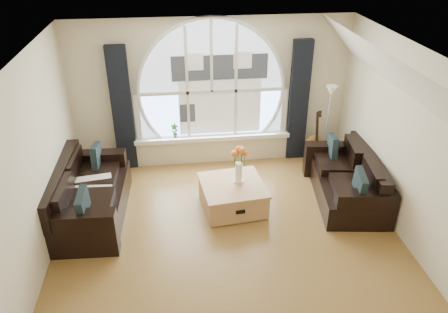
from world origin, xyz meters
TOP-DOWN VIEW (x-y plane):
  - ground at (0.00, 0.00)m, footprint 5.00×5.50m
  - ceiling at (0.00, 0.00)m, footprint 5.00×5.50m
  - wall_back at (0.00, 2.75)m, footprint 5.00×0.01m
  - wall_left at (-2.50, 0.00)m, footprint 0.01×5.50m
  - wall_right at (2.50, 0.00)m, footprint 0.01×5.50m
  - attic_slope at (2.20, 0.00)m, footprint 0.92×5.50m
  - arched_window at (0.00, 2.72)m, footprint 2.60×0.06m
  - window_sill at (0.00, 2.65)m, footprint 2.90×0.22m
  - window_frame at (0.00, 2.69)m, footprint 2.76×0.08m
  - neighbor_house at (0.15, 2.71)m, footprint 1.70×0.02m
  - curtain_left at (-1.60, 2.63)m, footprint 0.35×0.12m
  - curtain_right at (1.60, 2.63)m, footprint 0.35×0.12m
  - sofa_left at (-2.05, 1.12)m, footprint 1.07×2.02m
  - sofa_right at (2.04, 1.12)m, footprint 1.14×1.91m
  - coffee_chest at (0.16, 1.09)m, footprint 1.08×1.08m
  - throw_blanket at (-1.98, 1.15)m, footprint 0.63×0.63m
  - vase_flowers at (0.26, 1.14)m, footprint 0.24×0.24m
  - floor_lamp at (2.02, 2.17)m, footprint 0.24×0.24m
  - guitar at (1.94, 2.48)m, footprint 0.36×0.24m
  - potted_plant at (-0.70, 2.65)m, footprint 0.14×0.10m

SIDE VIEW (x-z plane):
  - ground at x=0.00m, z-range -0.01..0.01m
  - coffee_chest at x=0.16m, z-range 0.00..0.48m
  - sofa_left at x=-2.05m, z-range -0.04..0.84m
  - sofa_right at x=2.04m, z-range 0.00..0.80m
  - throw_blanket at x=-1.98m, z-range 0.45..0.55m
  - window_sill at x=0.00m, z-range 0.47..0.55m
  - guitar at x=1.94m, z-range 0.00..1.06m
  - potted_plant at x=-0.70m, z-range 0.55..0.82m
  - floor_lamp at x=2.02m, z-range 0.00..1.60m
  - vase_flowers at x=0.26m, z-range 0.48..1.18m
  - curtain_left at x=-1.60m, z-range 0.00..2.30m
  - curtain_right at x=1.60m, z-range 0.00..2.30m
  - wall_back at x=0.00m, z-range 0.00..2.70m
  - wall_left at x=-2.50m, z-range 0.00..2.70m
  - wall_right at x=2.50m, z-range 0.00..2.70m
  - neighbor_house at x=0.15m, z-range 0.75..2.25m
  - arched_window at x=0.00m, z-range 0.55..2.70m
  - window_frame at x=0.00m, z-range 0.55..2.70m
  - attic_slope at x=2.20m, z-range 1.99..2.71m
  - ceiling at x=0.00m, z-range 2.70..2.71m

